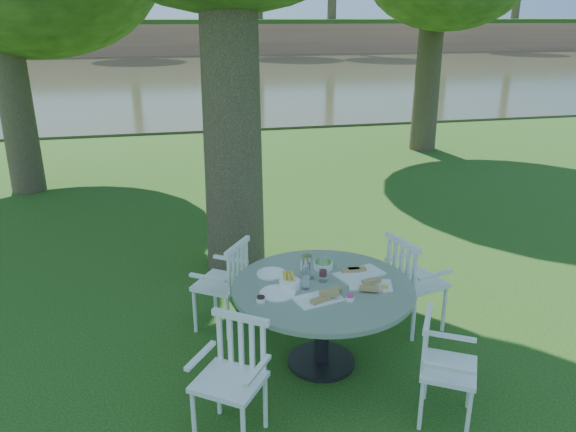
# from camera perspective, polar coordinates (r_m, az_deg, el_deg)

# --- Properties ---
(ground) EXTENTS (140.00, 140.00, 0.00)m
(ground) POSITION_cam_1_polar(r_m,az_deg,el_deg) (5.85, 0.44, -8.52)
(ground) COLOR #12360B
(ground) RESTS_ON ground
(table) EXTENTS (1.46, 1.46, 0.73)m
(table) POSITION_cam_1_polar(r_m,az_deg,el_deg) (4.59, 3.54, -8.52)
(table) COLOR black
(table) RESTS_ON ground
(chair_ne) EXTENTS (0.53, 0.55, 0.90)m
(chair_ne) POSITION_cam_1_polar(r_m,az_deg,el_deg) (5.24, 12.23, -6.03)
(chair_ne) COLOR white
(chair_ne) RESTS_ON ground
(chair_nw) EXTENTS (0.58, 0.59, 0.86)m
(chair_nw) POSITION_cam_1_polar(r_m,az_deg,el_deg) (5.17, -6.09, -6.34)
(chair_nw) COLOR white
(chair_nw) RESTS_ON ground
(chair_sw) EXTENTS (0.58, 0.58, 0.85)m
(chair_sw) POSITION_cam_1_polar(r_m,az_deg,el_deg) (3.98, -5.43, -15.03)
(chair_sw) COLOR white
(chair_sw) RESTS_ON ground
(chair_se) EXTENTS (0.54, 0.54, 0.81)m
(chair_se) POSITION_cam_1_polar(r_m,az_deg,el_deg) (4.22, 15.00, -13.93)
(chair_se) COLOR white
(chair_se) RESTS_ON ground
(tableware) EXTENTS (1.14, 0.78, 0.20)m
(tableware) POSITION_cam_1_polar(r_m,az_deg,el_deg) (4.56, 2.87, -6.29)
(tableware) COLOR white
(tableware) RESTS_ON table
(river) EXTENTS (100.00, 28.00, 0.12)m
(river) POSITION_cam_1_polar(r_m,az_deg,el_deg) (28.18, -10.60, 13.74)
(river) COLOR #32351F
(river) RESTS_ON ground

